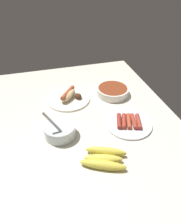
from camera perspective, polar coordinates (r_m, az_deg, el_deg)
name	(u,v)px	position (r cm, az deg, el deg)	size (l,w,h in cm)	color
ground_plane	(86,121)	(106.52, -1.17, -2.51)	(120.00, 90.00, 3.00)	silver
plate_hotdog_assembled	(68,97)	(119.08, -5.96, 4.09)	(24.37, 24.37, 5.61)	white
banana_bunch	(104,158)	(85.56, 3.78, -12.32)	(16.39, 20.56, 3.71)	gold
plate_sausages	(129,123)	(103.37, 10.21, -2.90)	(22.40, 22.40, 3.10)	white
bowl_coleslaw	(60,130)	(95.68, -8.28, -4.79)	(14.16, 14.16, 15.57)	silver
bowl_chili	(113,91)	(123.17, 5.98, 5.71)	(18.40, 18.40, 4.44)	white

